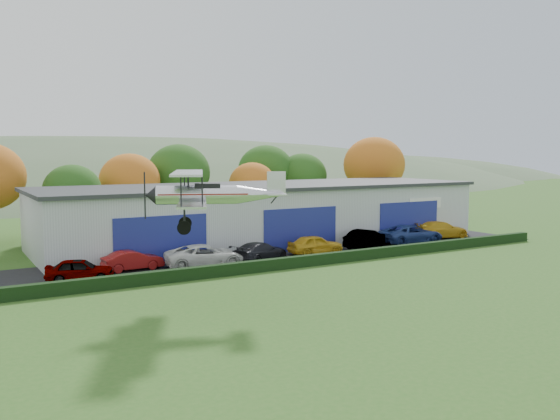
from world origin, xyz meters
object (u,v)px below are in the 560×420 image
car_6 (411,234)px  biplane (209,193)px  car_4 (315,244)px  car_3 (260,252)px  hangar (265,213)px  car_7 (441,230)px  car_1 (133,260)px  car_5 (366,239)px  car_2 (206,256)px  car_0 (80,270)px

car_6 → biplane: size_ratio=0.72×
biplane → car_4: bearing=59.6°
car_3 → car_4: bearing=-106.9°
car_6 → car_4: bearing=94.9°
hangar → car_4: (0.10, -8.03, -1.84)m
hangar → car_7: hangar is taller
car_1 → car_5: (20.00, -0.64, 0.11)m
car_2 → car_5: size_ratio=1.20×
car_3 → car_7: (20.64, 1.84, 0.07)m
car_3 → biplane: size_ratio=0.60×
hangar → car_4: 8.24m
car_6 → biplane: bearing=117.1°
car_2 → biplane: 11.61m
car_5 → car_6: size_ratio=0.80×
car_1 → car_6: car_6 is taller
car_1 → car_4: car_4 is taller
car_3 → biplane: biplane is taller
car_5 → car_7: (9.76, 0.86, 0.01)m
car_1 → car_6: (24.96, -0.83, 0.15)m
car_5 → biplane: bearing=98.2°
hangar → car_6: size_ratio=6.77×
hangar → car_7: (15.32, -6.80, -1.80)m
biplane → car_7: bearing=44.4°
hangar → car_3: hangar is taller
car_0 → car_3: size_ratio=0.83×
car_3 → car_5: car_5 is taller
hangar → car_6: hangar is taller
car_2 → car_3: bearing=-83.7°
hangar → car_7: bearing=-23.9°
car_0 → hangar: bearing=-46.7°
biplane → hangar: bearing=76.3°
car_1 → car_3: (9.12, -1.61, 0.05)m
car_0 → car_2: car_2 is taller
car_1 → biplane: size_ratio=0.50×
car_6 → biplane: biplane is taller
car_1 → car_4: bearing=-97.3°
hangar → biplane: biplane is taller
hangar → car_2: bearing=-138.5°
car_0 → biplane: biplane is taller
car_6 → car_7: 4.91m
car_6 → car_7: bearing=-73.7°
car_0 → car_1: (3.88, 1.62, -0.03)m
car_1 → car_4: (14.54, -1.01, 0.08)m
hangar → car_3: bearing=-121.6°
car_1 → hangar: bearing=-67.4°
car_4 → car_5: bearing=-81.8°
car_5 → biplane: biplane is taller
hangar → car_6: bearing=-36.7°
hangar → car_7: 16.86m
car_4 → car_1: bearing=90.4°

